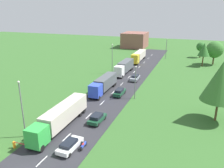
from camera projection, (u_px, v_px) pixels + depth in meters
name	position (u px, v px, depth m)	size (l,w,h in m)	color
road	(103.00, 102.00, 49.26)	(10.00, 140.00, 0.06)	#2B2B30
lane_marking_centre	(95.00, 110.00, 45.70)	(0.16, 120.84, 0.01)	white
truck_lead	(61.00, 116.00, 38.25)	(2.62, 14.97, 3.58)	green
truck_second	(104.00, 84.00, 55.03)	(2.55, 12.07, 3.42)	blue
truck_third	(124.00, 67.00, 70.43)	(2.66, 12.14, 3.66)	white
truck_fourth	(139.00, 56.00, 86.62)	(2.70, 14.28, 3.60)	yellow
car_lead	(70.00, 145.00, 32.52)	(2.10, 4.61, 1.41)	white
car_second	(97.00, 118.00, 40.41)	(2.06, 4.25, 1.52)	#19472D
car_third	(120.00, 92.00, 52.95)	(1.77, 4.60, 1.58)	#19472D
car_fourth	(135.00, 78.00, 63.95)	(1.87, 4.60, 1.49)	#8C939E
motorcycle_courier	(84.00, 145.00, 32.97)	(0.28, 1.94, 0.91)	black
barrier_gate	(19.00, 145.00, 32.79)	(4.64, 0.28, 1.05)	orange
lamppost_lead	(22.00, 107.00, 34.64)	(0.36, 0.36, 9.20)	slate
lamppost_second	(135.00, 81.00, 50.09)	(0.36, 0.36, 7.47)	slate
lamppost_third	(112.00, 57.00, 69.85)	(0.36, 0.36, 9.01)	slate
lamppost_fourth	(166.00, 47.00, 90.48)	(0.36, 0.36, 8.07)	slate
tree_oak	(204.00, 50.00, 78.11)	(3.96, 3.96, 8.06)	#513823
tree_birch	(221.00, 81.00, 39.18)	(6.34, 6.34, 10.86)	#513823
tree_maple	(201.00, 47.00, 92.88)	(3.64, 3.64, 6.20)	#513823
tree_pine	(215.00, 50.00, 80.88)	(5.89, 5.89, 8.33)	#513823
distant_building	(135.00, 40.00, 117.54)	(11.49, 13.28, 7.44)	brown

